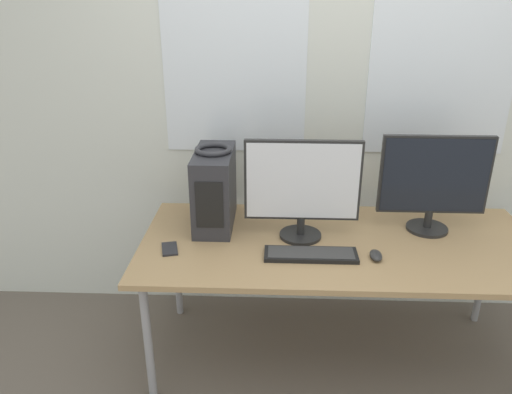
{
  "coord_description": "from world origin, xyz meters",
  "views": [
    {
      "loc": [
        -0.32,
        -1.76,
        1.87
      ],
      "look_at": [
        -0.41,
        0.43,
        0.94
      ],
      "focal_mm": 35.0,
      "sensor_mm": 36.0,
      "label": 1
    }
  ],
  "objects_px": {
    "headphones": "(213,149)",
    "cell_phone": "(170,249)",
    "keyboard": "(311,254)",
    "monitor_main": "(302,186)",
    "pc_tower": "(215,189)",
    "mouse": "(376,255)",
    "monitor_right_near": "(434,181)"
  },
  "relations": [
    {
      "from": "headphones",
      "to": "cell_phone",
      "type": "xyz_separation_m",
      "value": [
        -0.19,
        -0.3,
        -0.4
      ]
    },
    {
      "from": "keyboard",
      "to": "cell_phone",
      "type": "height_order",
      "value": "keyboard"
    },
    {
      "from": "monitor_main",
      "to": "pc_tower",
      "type": "bearing_deg",
      "value": 163.36
    },
    {
      "from": "pc_tower",
      "to": "mouse",
      "type": "xyz_separation_m",
      "value": [
        0.78,
        -0.34,
        -0.18
      ]
    },
    {
      "from": "headphones",
      "to": "keyboard",
      "type": "bearing_deg",
      "value": -34.48
    },
    {
      "from": "monitor_main",
      "to": "cell_phone",
      "type": "bearing_deg",
      "value": -165.53
    },
    {
      "from": "monitor_right_near",
      "to": "mouse",
      "type": "height_order",
      "value": "monitor_right_near"
    },
    {
      "from": "mouse",
      "to": "cell_phone",
      "type": "xyz_separation_m",
      "value": [
        -0.97,
        0.04,
        -0.01
      ]
    },
    {
      "from": "mouse",
      "to": "cell_phone",
      "type": "relative_size",
      "value": 0.71
    },
    {
      "from": "monitor_right_near",
      "to": "keyboard",
      "type": "relative_size",
      "value": 1.25
    },
    {
      "from": "keyboard",
      "to": "monitor_main",
      "type": "bearing_deg",
      "value": 101.45
    },
    {
      "from": "monitor_main",
      "to": "cell_phone",
      "type": "relative_size",
      "value": 3.99
    },
    {
      "from": "headphones",
      "to": "monitor_right_near",
      "type": "xyz_separation_m",
      "value": [
        1.1,
        -0.03,
        -0.14
      ]
    },
    {
      "from": "headphones",
      "to": "keyboard",
      "type": "distance_m",
      "value": 0.71
    },
    {
      "from": "monitor_main",
      "to": "keyboard",
      "type": "height_order",
      "value": "monitor_main"
    },
    {
      "from": "keyboard",
      "to": "cell_phone",
      "type": "bearing_deg",
      "value": 176.91
    },
    {
      "from": "monitor_main",
      "to": "headphones",
      "type": "bearing_deg",
      "value": 163.26
    },
    {
      "from": "pc_tower",
      "to": "mouse",
      "type": "distance_m",
      "value": 0.87
    },
    {
      "from": "keyboard",
      "to": "cell_phone",
      "type": "relative_size",
      "value": 3.08
    },
    {
      "from": "pc_tower",
      "to": "mouse",
      "type": "relative_size",
      "value": 4.23
    },
    {
      "from": "monitor_main",
      "to": "cell_phone",
      "type": "height_order",
      "value": "monitor_main"
    },
    {
      "from": "pc_tower",
      "to": "cell_phone",
      "type": "xyz_separation_m",
      "value": [
        -0.19,
        -0.29,
        -0.19
      ]
    },
    {
      "from": "keyboard",
      "to": "mouse",
      "type": "xyz_separation_m",
      "value": [
        0.3,
        -0.01,
        0.01
      ]
    },
    {
      "from": "pc_tower",
      "to": "keyboard",
      "type": "height_order",
      "value": "pc_tower"
    },
    {
      "from": "pc_tower",
      "to": "mouse",
      "type": "bearing_deg",
      "value": -23.3
    },
    {
      "from": "monitor_main",
      "to": "monitor_right_near",
      "type": "bearing_deg",
      "value": 9.1
    },
    {
      "from": "headphones",
      "to": "monitor_right_near",
      "type": "height_order",
      "value": "monitor_right_near"
    },
    {
      "from": "pc_tower",
      "to": "keyboard",
      "type": "distance_m",
      "value": 0.62
    },
    {
      "from": "monitor_main",
      "to": "mouse",
      "type": "distance_m",
      "value": 0.47
    },
    {
      "from": "pc_tower",
      "to": "monitor_right_near",
      "type": "xyz_separation_m",
      "value": [
        1.1,
        -0.03,
        0.07
      ]
    },
    {
      "from": "monitor_main",
      "to": "monitor_right_near",
      "type": "height_order",
      "value": "same"
    },
    {
      "from": "headphones",
      "to": "monitor_right_near",
      "type": "distance_m",
      "value": 1.11
    }
  ]
}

